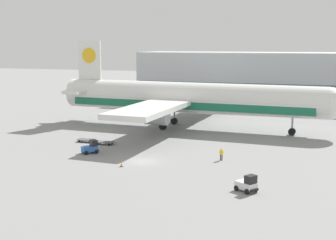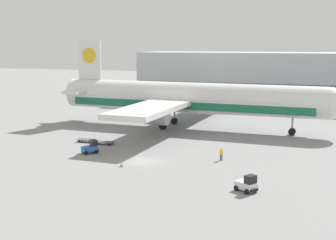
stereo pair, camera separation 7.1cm
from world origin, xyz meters
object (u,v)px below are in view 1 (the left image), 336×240
Objects in this scene: baggage_tug_far at (91,147)px; ground_crew_near at (221,153)px; baggage_dolly_second at (105,142)px; baggage_tug_mid at (247,184)px; baggage_dolly_lead at (86,140)px; airplane_main at (185,98)px; traffic_cone_near at (121,164)px.

baggage_tug_far is 19.82m from ground_crew_near.
ground_crew_near is at bearing -15.69° from baggage_dolly_second.
baggage_tug_mid is 31.36m from baggage_dolly_second.
ground_crew_near is at bearing -15.69° from baggage_dolly_lead.
baggage_tug_far is 6.27m from baggage_dolly_second.
airplane_main reaches higher than baggage_tug_mid.
baggage_dolly_second is at bearing 159.19° from ground_crew_near.
airplane_main is at bearing 52.14° from baggage_dolly_lead.
baggage_dolly_lead is 17.72m from traffic_cone_near.
airplane_main is 15.53× the size of baggage_dolly_lead.
airplane_main is 22.33m from baggage_dolly_lead.
baggage_tug_mid is 0.75× the size of baggage_dolly_lead.
baggage_tug_far is 0.74× the size of baggage_dolly_second.
ground_crew_near is (19.74, 1.83, 0.16)m from baggage_tug_far.
baggage_dolly_second is (-26.03, 17.48, -0.49)m from baggage_tug_mid.
baggage_tug_mid is at bearing -61.00° from airplane_main.
traffic_cone_near is at bearing -163.66° from baggage_tug_mid.
airplane_main reaches higher than baggage_dolly_lead.
baggage_tug_far is (-25.41, 11.26, 0.00)m from baggage_tug_mid.
ground_crew_near is at bearing -59.52° from airplane_main.
baggage_tug_far is at bearing -60.68° from baggage_dolly_lead.
baggage_tug_mid is at bearing -70.86° from baggage_tug_far.
baggage_dolly_second is at bearing 179.51° from baggage_tug_mid.
baggage_tug_far is at bearing 176.66° from ground_crew_near.
airplane_main is 40.64m from baggage_tug_mid.
baggage_dolly_second is at bearing -110.95° from airplane_main.
baggage_dolly_lead is (-4.57, 7.07, -0.49)m from baggage_tug_far.
airplane_main is 31.24m from traffic_cone_near.
baggage_tug_mid is 3.66× the size of traffic_cone_near.
baggage_tug_far reaches higher than traffic_cone_near.
baggage_dolly_lead is 4.03m from baggage_dolly_second.
baggage_tug_mid is 35.14m from baggage_dolly_lead.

